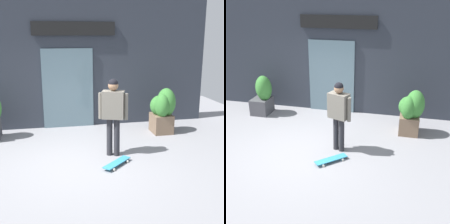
{
  "view_description": "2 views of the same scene",
  "coord_description": "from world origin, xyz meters",
  "views": [
    {
      "loc": [
        -0.54,
        -6.06,
        2.62
      ],
      "look_at": [
        0.78,
        0.24,
        0.98
      ],
      "focal_mm": 49.5,
      "sensor_mm": 36.0,
      "label": 1
    },
    {
      "loc": [
        2.22,
        -5.81,
        3.59
      ],
      "look_at": [
        0.78,
        0.24,
        0.98
      ],
      "focal_mm": 46.75,
      "sensor_mm": 36.0,
      "label": 2
    }
  ],
  "objects": [
    {
      "name": "skateboard",
      "position": [
        0.76,
        -0.35,
        0.06
      ],
      "size": [
        0.69,
        0.66,
        0.08
      ],
      "rotation": [
        0.0,
        0.0,
        -2.39
      ],
      "color": "teal",
      "rests_on": "ground_plane"
    },
    {
      "name": "planter_box_left",
      "position": [
        2.45,
        1.53,
        0.66
      ],
      "size": [
        0.66,
        0.67,
        1.22
      ],
      "color": "brown",
      "rests_on": "ground_plane"
    },
    {
      "name": "ground_plane",
      "position": [
        0.0,
        0.0,
        0.0
      ],
      "size": [
        12.0,
        12.0,
        0.0
      ],
      "primitive_type": "plane",
      "color": "gray"
    },
    {
      "name": "building_facade",
      "position": [
        0.0,
        2.75,
        1.98
      ],
      "size": [
        8.22,
        0.31,
        3.99
      ],
      "color": "#2D333D",
      "rests_on": "ground_plane"
    },
    {
      "name": "skateboarder",
      "position": [
        0.81,
        0.22,
        1.05
      ],
      "size": [
        0.61,
        0.4,
        1.7
      ],
      "rotation": [
        0.0,
        0.0,
        -1.93
      ],
      "color": "#28282D",
      "rests_on": "ground_plane"
    },
    {
      "name": "planter_box_right",
      "position": [
        -1.99,
        1.93,
        0.63
      ],
      "size": [
        0.61,
        0.65,
        1.19
      ],
      "color": "#47474C",
      "rests_on": "ground_plane"
    }
  ]
}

